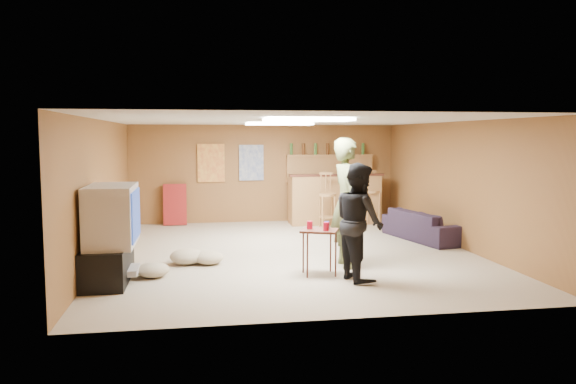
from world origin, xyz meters
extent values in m
plane|color=tan|center=(0.00, 0.00, 0.00)|extent=(7.00, 7.00, 0.00)
cube|color=silver|center=(0.00, 0.00, 2.20)|extent=(6.00, 7.00, 0.02)
cube|color=brown|center=(0.00, 3.50, 1.10)|extent=(6.00, 0.02, 2.20)
cube|color=brown|center=(0.00, -3.50, 1.10)|extent=(6.00, 0.02, 2.20)
cube|color=brown|center=(-3.00, 0.00, 1.10)|extent=(0.02, 7.00, 2.20)
cube|color=brown|center=(3.00, 0.00, 1.10)|extent=(0.02, 7.00, 2.20)
cube|color=black|center=(-2.72, -1.50, 0.25)|extent=(0.55, 1.30, 0.50)
cube|color=#B2B2B7|center=(-2.50, -1.50, 0.15)|extent=(0.35, 0.50, 0.08)
cube|color=#B2B2B7|center=(-2.65, -1.50, 0.90)|extent=(0.60, 1.10, 0.80)
cube|color=navy|center=(-2.34, -1.50, 0.90)|extent=(0.02, 0.95, 0.65)
cube|color=#9A6938|center=(1.50, 2.95, 0.55)|extent=(2.00, 0.60, 1.10)
cube|color=#401D14|center=(1.50, 2.70, 1.10)|extent=(2.10, 0.12, 0.05)
cube|color=#9A6938|center=(1.50, 3.40, 1.50)|extent=(2.00, 0.18, 0.05)
cube|color=#9A6938|center=(1.50, 3.42, 1.20)|extent=(2.00, 0.14, 0.60)
cube|color=#BF3F26|center=(-1.20, 3.46, 1.35)|extent=(0.60, 0.03, 0.85)
cube|color=#334C99|center=(-0.30, 3.46, 1.35)|extent=(0.55, 0.03, 0.80)
cube|color=maroon|center=(-2.00, 3.30, 0.45)|extent=(0.50, 0.26, 0.91)
cube|color=white|center=(0.00, -1.50, 2.17)|extent=(1.20, 0.60, 0.04)
cube|color=white|center=(0.00, 1.20, 2.17)|extent=(1.20, 0.60, 0.04)
imported|color=#565F37|center=(0.67, -1.11, 0.96)|extent=(0.48, 0.71, 1.92)
imported|color=black|center=(0.63, -1.90, 0.80)|extent=(0.72, 0.86, 1.59)
imported|color=black|center=(2.70, 0.74, 0.27)|extent=(1.12, 1.99, 0.55)
cube|color=#401D14|center=(0.15, -1.57, 0.32)|extent=(0.61, 0.55, 0.64)
cylinder|color=red|center=(0.03, -1.50, 0.70)|extent=(0.10, 0.10, 0.11)
cylinder|color=red|center=(0.23, -1.66, 0.70)|extent=(0.10, 0.10, 0.11)
cylinder|color=#16289D|center=(0.28, -1.49, 0.69)|extent=(0.08, 0.08, 0.10)
ellipsoid|color=tan|center=(-1.70, -0.58, 0.12)|extent=(0.68, 0.68, 0.23)
ellipsoid|color=tan|center=(-1.37, -0.65, 0.10)|extent=(0.58, 0.58, 0.20)
ellipsoid|color=tan|center=(-2.15, -1.33, 0.10)|extent=(0.54, 0.54, 0.20)
camera|label=1|loc=(-1.54, -9.14, 1.94)|focal=35.00mm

